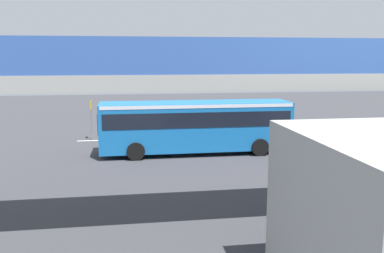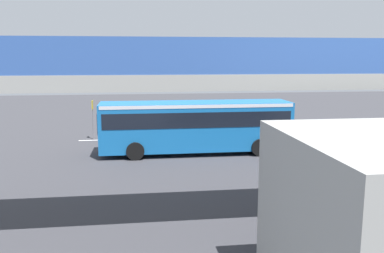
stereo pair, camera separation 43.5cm
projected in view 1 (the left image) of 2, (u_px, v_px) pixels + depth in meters
ground at (212, 147)px, 26.62m from camera, size 80.00×80.00×0.00m
city_bus at (196, 123)px, 24.69m from camera, size 11.54×2.85×3.15m
bicycle_red at (375, 157)px, 22.36m from camera, size 1.77×0.44×0.96m
bicycle_orange at (318, 145)px, 25.36m from camera, size 1.77×0.44×0.96m
traffic_sign at (91, 114)px, 28.67m from camera, size 0.08×0.60×2.80m
lane_dash_leftmost at (306, 134)px, 31.02m from camera, size 2.00×0.20×0.01m
lane_dash_left at (255, 136)px, 30.44m from camera, size 2.00×0.20×0.01m
lane_dash_centre at (203, 137)px, 29.86m from camera, size 2.00×0.20×0.01m
lane_dash_right at (148, 139)px, 29.28m from camera, size 2.00×0.20×0.01m
lane_dash_rightmost at (92, 141)px, 28.69m from camera, size 2.00×0.20×0.01m
pedestrian_overpass at (283, 90)px, 13.84m from camera, size 28.05×2.60×6.41m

